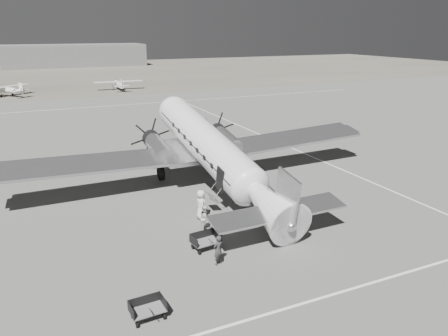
{
  "coord_description": "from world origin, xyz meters",
  "views": [
    {
      "loc": [
        -11.18,
        -26.99,
        11.06
      ],
      "look_at": [
        0.43,
        -1.7,
        2.2
      ],
      "focal_mm": 35.0,
      "sensor_mm": 36.0,
      "label": 1
    }
  ],
  "objects_px": {
    "baggage_cart_near": "(206,241)",
    "passenger": "(201,205)",
    "ramp_agent": "(205,218)",
    "ground_crew": "(218,250)",
    "baggage_cart_far": "(148,310)",
    "hangar_main": "(75,55)",
    "dc3_airliner": "(212,152)",
    "light_plane_right": "(119,85)",
    "light_plane_left": "(7,91)"
  },
  "relations": [
    {
      "from": "passenger",
      "to": "light_plane_left",
      "type": "bearing_deg",
      "value": 15.69
    },
    {
      "from": "light_plane_right",
      "to": "baggage_cart_near",
      "type": "bearing_deg",
      "value": -95.71
    },
    {
      "from": "dc3_airliner",
      "to": "baggage_cart_far",
      "type": "relative_size",
      "value": 20.25
    },
    {
      "from": "light_plane_left",
      "to": "baggage_cart_near",
      "type": "distance_m",
      "value": 65.59
    },
    {
      "from": "ground_crew",
      "to": "ramp_agent",
      "type": "relative_size",
      "value": 1.02
    },
    {
      "from": "hangar_main",
      "to": "light_plane_left",
      "type": "height_order",
      "value": "hangar_main"
    },
    {
      "from": "baggage_cart_far",
      "to": "light_plane_right",
      "type": "bearing_deg",
      "value": 75.88
    },
    {
      "from": "baggage_cart_far",
      "to": "ground_crew",
      "type": "distance_m",
      "value": 5.07
    },
    {
      "from": "baggage_cart_far",
      "to": "passenger",
      "type": "relative_size",
      "value": 0.79
    },
    {
      "from": "hangar_main",
      "to": "baggage_cart_far",
      "type": "distance_m",
      "value": 132.89
    },
    {
      "from": "hangar_main",
      "to": "baggage_cart_far",
      "type": "height_order",
      "value": "hangar_main"
    },
    {
      "from": "light_plane_right",
      "to": "light_plane_left",
      "type": "bearing_deg",
      "value": -176.27
    },
    {
      "from": "light_plane_left",
      "to": "ramp_agent",
      "type": "distance_m",
      "value": 63.65
    },
    {
      "from": "hangar_main",
      "to": "light_plane_left",
      "type": "distance_m",
      "value": 65.77
    },
    {
      "from": "light_plane_left",
      "to": "ground_crew",
      "type": "distance_m",
      "value": 67.27
    },
    {
      "from": "hangar_main",
      "to": "ramp_agent",
      "type": "bearing_deg",
      "value": -93.46
    },
    {
      "from": "hangar_main",
      "to": "light_plane_left",
      "type": "xyz_separation_m",
      "value": [
        -18.63,
        -63.03,
        -2.32
      ]
    },
    {
      "from": "baggage_cart_near",
      "to": "light_plane_left",
      "type": "bearing_deg",
      "value": 91.76
    },
    {
      "from": "dc3_airliner",
      "to": "passenger",
      "type": "height_order",
      "value": "dc3_airliner"
    },
    {
      "from": "light_plane_left",
      "to": "light_plane_right",
      "type": "xyz_separation_m",
      "value": [
        19.17,
        0.54,
        -0.03
      ]
    },
    {
      "from": "light_plane_right",
      "to": "ground_crew",
      "type": "distance_m",
      "value": 67.65
    },
    {
      "from": "ramp_agent",
      "to": "ground_crew",
      "type": "bearing_deg",
      "value": -164.45
    },
    {
      "from": "baggage_cart_near",
      "to": "ramp_agent",
      "type": "distance_m",
      "value": 2.29
    },
    {
      "from": "baggage_cart_near",
      "to": "baggage_cart_far",
      "type": "height_order",
      "value": "baggage_cart_near"
    },
    {
      "from": "baggage_cart_far",
      "to": "passenger",
      "type": "xyz_separation_m",
      "value": [
        5.54,
        8.13,
        0.51
      ]
    },
    {
      "from": "light_plane_left",
      "to": "dc3_airliner",
      "type": "bearing_deg",
      "value": -114.91
    },
    {
      "from": "baggage_cart_near",
      "to": "passenger",
      "type": "height_order",
      "value": "passenger"
    },
    {
      "from": "baggage_cart_near",
      "to": "ground_crew",
      "type": "height_order",
      "value": "ground_crew"
    },
    {
      "from": "dc3_airliner",
      "to": "baggage_cart_far",
      "type": "xyz_separation_m",
      "value": [
        -8.19,
        -12.55,
        -2.4
      ]
    },
    {
      "from": "hangar_main",
      "to": "dc3_airliner",
      "type": "height_order",
      "value": "hangar_main"
    },
    {
      "from": "hangar_main",
      "to": "passenger",
      "type": "height_order",
      "value": "hangar_main"
    },
    {
      "from": "hangar_main",
      "to": "dc3_airliner",
      "type": "relative_size",
      "value": 1.42
    },
    {
      "from": "ground_crew",
      "to": "passenger",
      "type": "bearing_deg",
      "value": -123.14
    },
    {
      "from": "ground_crew",
      "to": "passenger",
      "type": "xyz_separation_m",
      "value": [
        1.27,
        5.42,
        0.15
      ]
    },
    {
      "from": "dc3_airliner",
      "to": "baggage_cart_near",
      "type": "relative_size",
      "value": 18.79
    },
    {
      "from": "light_plane_left",
      "to": "baggage_cart_far",
      "type": "relative_size",
      "value": 6.49
    },
    {
      "from": "baggage_cart_far",
      "to": "passenger",
      "type": "height_order",
      "value": "passenger"
    },
    {
      "from": "dc3_airliner",
      "to": "ground_crew",
      "type": "xyz_separation_m",
      "value": [
        -3.91,
        -9.83,
        -2.04
      ]
    },
    {
      "from": "baggage_cart_near",
      "to": "baggage_cart_far",
      "type": "bearing_deg",
      "value": -141.56
    },
    {
      "from": "dc3_airliner",
      "to": "ground_crew",
      "type": "relative_size",
      "value": 19.12
    },
    {
      "from": "dc3_airliner",
      "to": "light_plane_left",
      "type": "distance_m",
      "value": 58.42
    },
    {
      "from": "hangar_main",
      "to": "passenger",
      "type": "bearing_deg",
      "value": -93.33
    },
    {
      "from": "hangar_main",
      "to": "ramp_agent",
      "type": "xyz_separation_m",
      "value": [
        -7.59,
        -125.71,
        -2.54
      ]
    },
    {
      "from": "light_plane_right",
      "to": "ramp_agent",
      "type": "relative_size",
      "value": 6.02
    },
    {
      "from": "hangar_main",
      "to": "baggage_cart_near",
      "type": "relative_size",
      "value": 26.76
    },
    {
      "from": "light_plane_left",
      "to": "ramp_agent",
      "type": "relative_size",
      "value": 6.23
    },
    {
      "from": "light_plane_right",
      "to": "baggage_cart_far",
      "type": "height_order",
      "value": "light_plane_right"
    },
    {
      "from": "baggage_cart_far",
      "to": "ramp_agent",
      "type": "distance_m",
      "value": 8.34
    },
    {
      "from": "hangar_main",
      "to": "dc3_airliner",
      "type": "bearing_deg",
      "value": -92.19
    },
    {
      "from": "ground_crew",
      "to": "ramp_agent",
      "type": "height_order",
      "value": "ground_crew"
    }
  ]
}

